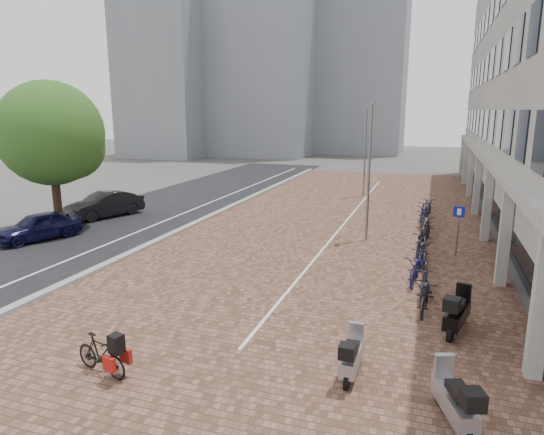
% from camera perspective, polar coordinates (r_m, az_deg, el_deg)
% --- Properties ---
extents(ground, '(140.00, 140.00, 0.00)m').
position_cam_1_polar(ground, '(15.56, -7.21, -9.29)').
color(ground, '#474442').
rests_on(ground, ground).
extents(plaza_brick, '(14.50, 42.00, 0.04)m').
position_cam_1_polar(plaza_brick, '(25.97, 8.46, -0.35)').
color(plaza_brick, brown).
rests_on(plaza_brick, ground).
extents(street_asphalt, '(8.00, 50.00, 0.03)m').
position_cam_1_polar(street_asphalt, '(29.88, -12.75, 1.17)').
color(street_asphalt, black).
rests_on(street_asphalt, ground).
extents(curb, '(0.35, 42.00, 0.14)m').
position_cam_1_polar(curb, '(28.06, -5.94, 0.82)').
color(curb, gray).
rests_on(curb, ground).
extents(lane_line, '(0.12, 44.00, 0.00)m').
position_cam_1_polar(lane_line, '(28.90, -9.36, 0.97)').
color(lane_line, white).
rests_on(lane_line, street_asphalt).
extents(parking_line, '(0.10, 30.00, 0.00)m').
position_cam_1_polar(parking_line, '(25.93, 8.90, -0.32)').
color(parking_line, white).
rests_on(parking_line, plaza_brick).
extents(bg_towers, '(33.00, 23.00, 32.00)m').
position_cam_1_polar(bg_towers, '(65.77, 0.20, 19.78)').
color(bg_towers, gray).
rests_on(bg_towers, ground).
extents(car_navy, '(2.75, 4.05, 1.28)m').
position_cam_1_polar(car_navy, '(24.18, -26.05, -0.95)').
color(car_navy, black).
rests_on(car_navy, ground).
extents(car_dark, '(2.85, 4.52, 1.41)m').
position_cam_1_polar(car_dark, '(27.93, -19.29, 1.44)').
color(car_dark, black).
rests_on(car_dark, ground).
extents(hero_bike, '(1.62, 0.80, 1.10)m').
position_cam_1_polar(hero_bike, '(11.70, -19.70, -15.06)').
color(hero_bike, black).
rests_on(hero_bike, ground).
extents(scooter_front, '(0.50, 1.57, 1.08)m').
position_cam_1_polar(scooter_front, '(11.09, 9.49, -15.76)').
color(scooter_front, '#98979C').
rests_on(scooter_front, ground).
extents(scooter_mid, '(1.00, 1.88, 1.23)m').
position_cam_1_polar(scooter_mid, '(13.74, 21.19, -10.35)').
color(scooter_mid, black).
rests_on(scooter_mid, ground).
extents(scooter_back, '(1.09, 1.80, 1.18)m').
position_cam_1_polar(scooter_back, '(10.04, 20.89, -19.43)').
color(scooter_back, gray).
rests_on(scooter_back, ground).
extents(parking_sign, '(0.43, 0.12, 2.06)m').
position_cam_1_polar(parking_sign, '(20.56, 21.28, -0.71)').
color(parking_sign, slate).
rests_on(parking_sign, ground).
extents(lamp_near, '(0.12, 0.12, 6.09)m').
position_cam_1_polar(lamp_near, '(21.58, 11.46, 5.10)').
color(lamp_near, gray).
rests_on(lamp_near, ground).
extents(lamp_far, '(0.12, 0.12, 5.88)m').
position_cam_1_polar(lamp_far, '(32.96, 10.99, 7.46)').
color(lamp_far, gray).
rests_on(lamp_far, ground).
extents(street_tree, '(4.94, 4.94, 7.19)m').
position_cam_1_polar(street_tree, '(25.32, -24.43, 8.78)').
color(street_tree, '#382619').
rests_on(street_tree, ground).
extents(bike_row, '(1.21, 15.81, 1.05)m').
position_cam_1_polar(bike_row, '(21.49, 17.64, -2.15)').
color(bike_row, black).
rests_on(bike_row, ground).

